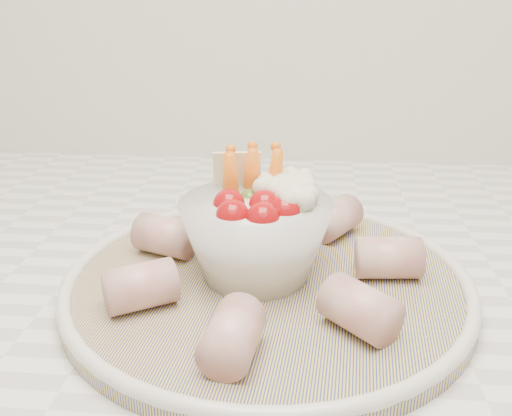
{
  "coord_description": "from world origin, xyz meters",
  "views": [
    {
      "loc": [
        -0.12,
        0.92,
        1.18
      ],
      "look_at": [
        -0.16,
        1.36,
        1.0
      ],
      "focal_mm": 40.0,
      "sensor_mm": 36.0,
      "label": 1
    }
  ],
  "objects": [
    {
      "name": "serving_platter",
      "position": [
        -0.15,
        1.35,
        0.93
      ],
      "size": [
        0.38,
        0.38,
        0.02
      ],
      "color": "navy",
      "rests_on": "kitchen_counter"
    },
    {
      "name": "veggie_bowl",
      "position": [
        -0.16,
        1.36,
        0.98
      ],
      "size": [
        0.13,
        0.13,
        0.11
      ],
      "color": "silver",
      "rests_on": "serving_platter"
    },
    {
      "name": "cured_meat_rolls",
      "position": [
        -0.16,
        1.35,
        0.95
      ],
      "size": [
        0.26,
        0.29,
        0.04
      ],
      "color": "#AB514E",
      "rests_on": "serving_platter"
    }
  ]
}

